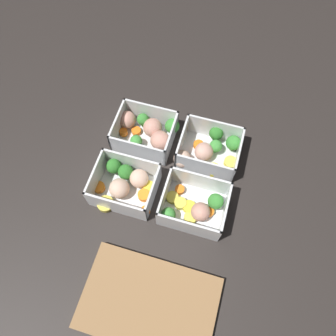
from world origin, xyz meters
name	(u,v)px	position (x,y,z in m)	size (l,w,h in m)	color
ground_plane	(168,172)	(0.00, 0.00, 0.00)	(4.00, 4.00, 0.00)	#282321
container_near_left	(208,150)	(-0.08, -0.07, 0.03)	(0.17, 0.14, 0.07)	white
container_near_right	(148,131)	(0.08, -0.09, 0.03)	(0.17, 0.12, 0.07)	white
container_far_left	(194,207)	(-0.09, 0.08, 0.03)	(0.15, 0.12, 0.07)	white
container_far_right	(125,183)	(0.09, 0.07, 0.03)	(0.16, 0.14, 0.07)	white
cutting_board	(149,303)	(-0.05, 0.30, 0.01)	(0.28, 0.18, 0.02)	olive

